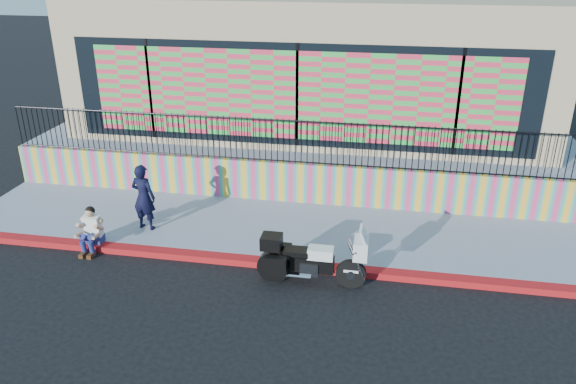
# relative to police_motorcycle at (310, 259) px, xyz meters

# --- Properties ---
(ground) EXTENTS (90.00, 90.00, 0.00)m
(ground) POSITION_rel_police_motorcycle_xyz_m (-1.06, 0.52, -0.59)
(ground) COLOR black
(ground) RESTS_ON ground
(red_curb) EXTENTS (16.00, 0.30, 0.15)m
(red_curb) POSITION_rel_police_motorcycle_xyz_m (-1.06, 0.52, -0.51)
(red_curb) COLOR #AE0C22
(red_curb) RESTS_ON ground
(sidewalk) EXTENTS (16.00, 3.00, 0.15)m
(sidewalk) POSITION_rel_police_motorcycle_xyz_m (-1.06, 2.17, -0.51)
(sidewalk) COLOR gray
(sidewalk) RESTS_ON ground
(mural_wall) EXTENTS (16.00, 0.20, 1.10)m
(mural_wall) POSITION_rel_police_motorcycle_xyz_m (-1.06, 3.77, 0.11)
(mural_wall) COLOR #DF3A74
(mural_wall) RESTS_ON sidewalk
(metal_fence) EXTENTS (15.80, 0.04, 1.20)m
(metal_fence) POSITION_rel_police_motorcycle_xyz_m (-1.06, 3.77, 1.26)
(metal_fence) COLOR black
(metal_fence) RESTS_ON mural_wall
(elevated_platform) EXTENTS (16.00, 10.00, 1.25)m
(elevated_platform) POSITION_rel_police_motorcycle_xyz_m (-1.06, 8.87, 0.04)
(elevated_platform) COLOR gray
(elevated_platform) RESTS_ON ground
(storefront_building) EXTENTS (14.00, 8.06, 4.00)m
(storefront_building) POSITION_rel_police_motorcycle_xyz_m (-1.06, 8.65, 2.66)
(storefront_building) COLOR tan
(storefront_building) RESTS_ON elevated_platform
(police_motorcycle) EXTENTS (2.26, 0.75, 1.41)m
(police_motorcycle) POSITION_rel_police_motorcycle_xyz_m (0.00, 0.00, 0.00)
(police_motorcycle) COLOR black
(police_motorcycle) RESTS_ON ground
(police_officer) EXTENTS (0.66, 0.48, 1.67)m
(police_officer) POSITION_rel_police_motorcycle_xyz_m (-4.29, 1.51, 0.39)
(police_officer) COLOR black
(police_officer) RESTS_ON sidewalk
(seated_man) EXTENTS (0.54, 0.71, 1.06)m
(seated_man) POSITION_rel_police_motorcycle_xyz_m (-5.18, 0.42, -0.14)
(seated_man) COLOR navy
(seated_man) RESTS_ON ground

